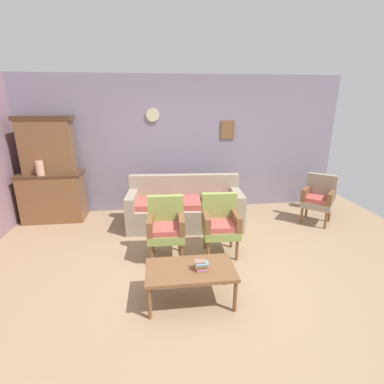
{
  "coord_description": "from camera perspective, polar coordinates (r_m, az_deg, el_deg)",
  "views": [
    {
      "loc": [
        -0.53,
        -3.18,
        2.2
      ],
      "look_at": [
        -0.02,
        1.02,
        0.85
      ],
      "focal_mm": 26.65,
      "sensor_mm": 36.0,
      "label": 1
    }
  ],
  "objects": [
    {
      "name": "vase_on_cabinet",
      "position": [
        5.78,
        -28.16,
        4.22
      ],
      "size": [
        0.14,
        0.14,
        0.26
      ],
      "primitive_type": "cylinder",
      "color": "tan",
      "rests_on": "side_cabinet"
    },
    {
      "name": "floral_couch",
      "position": [
        5.22,
        -1.4,
        -3.36
      ],
      "size": [
        2.09,
        0.93,
        0.9
      ],
      "color": "gray",
      "rests_on": "ground"
    },
    {
      "name": "wall_back_with_decor",
      "position": [
        5.9,
        -1.69,
        9.43
      ],
      "size": [
        6.4,
        0.09,
        2.7
      ],
      "color": "gray",
      "rests_on": "ground"
    },
    {
      "name": "wingback_chair_by_fireplace",
      "position": [
        5.82,
        24.02,
        -0.89
      ],
      "size": [
        0.71,
        0.71,
        0.9
      ],
      "color": "gray",
      "rests_on": "ground"
    },
    {
      "name": "ground_plane",
      "position": [
        3.91,
        2.23,
        -16.61
      ],
      "size": [
        7.68,
        7.68,
        0.0
      ],
      "primitive_type": "plane",
      "color": "#997A5B"
    },
    {
      "name": "floor_vase_by_wall",
      "position": [
        6.57,
        24.39,
        -0.01
      ],
      "size": [
        0.24,
        0.24,
        0.76
      ],
      "primitive_type": "cylinder",
      "color": "brown",
      "rests_on": "ground"
    },
    {
      "name": "cabinet_upper_hutch",
      "position": [
        5.91,
        -26.99,
        8.52
      ],
      "size": [
        0.99,
        0.38,
        1.03
      ],
      "color": "brown",
      "rests_on": "side_cabinet"
    },
    {
      "name": "book_stack_on_table",
      "position": [
        3.26,
        1.88,
        -14.45
      ],
      "size": [
        0.16,
        0.13,
        0.1
      ],
      "color": "#A76884",
      "rests_on": "coffee_table"
    },
    {
      "name": "armchair_by_doorway",
      "position": [
        4.25,
        5.7,
        -6.0
      ],
      "size": [
        0.54,
        0.51,
        0.9
      ],
      "color": "#849947",
      "rests_on": "ground"
    },
    {
      "name": "armchair_near_cabinet",
      "position": [
        4.14,
        -5.22,
        -6.65
      ],
      "size": [
        0.54,
        0.51,
        0.9
      ],
      "color": "#849947",
      "rests_on": "ground"
    },
    {
      "name": "coffee_table",
      "position": [
        3.32,
        -0.32,
        -15.67
      ],
      "size": [
        1.0,
        0.56,
        0.42
      ],
      "color": "brown",
      "rests_on": "ground"
    },
    {
      "name": "side_cabinet",
      "position": [
        6.04,
        -25.95,
        -0.81
      ],
      "size": [
        1.16,
        0.55,
        0.93
      ],
      "color": "brown",
      "rests_on": "ground"
    }
  ]
}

